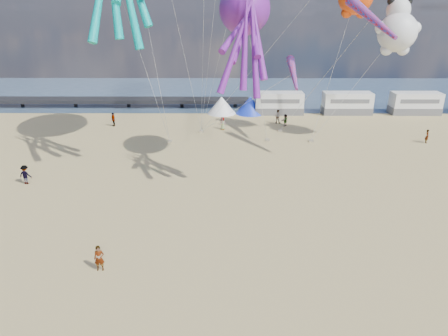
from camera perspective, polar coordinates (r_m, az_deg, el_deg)
ground at (r=20.50m, az=4.32°, el=-20.85°), size 120.00×120.00×0.00m
water at (r=71.36m, az=1.42°, el=10.76°), size 120.00×120.00×0.00m
pier at (r=66.00m, az=-23.81°, el=8.86°), size 60.00×3.00×0.50m
motorhome_0 at (r=56.85m, az=7.84°, el=9.18°), size 6.60×2.50×3.00m
motorhome_1 at (r=58.84m, az=17.16°, el=8.85°), size 6.60×2.50×3.00m
motorhome_2 at (r=62.23m, az=25.65°, el=8.34°), size 6.60×2.50×3.00m
tent_white at (r=56.44m, az=-0.36°, el=8.98°), size 4.00×4.00×2.40m
tent_blue at (r=56.53m, az=3.75°, el=8.95°), size 4.00×4.00×2.40m
standing_person at (r=24.09m, az=-17.40°, el=-12.21°), size 0.61×0.45×1.56m
beachgoer_0 at (r=48.91m, az=-0.19°, el=6.41°), size 0.67×0.59×1.55m
beachgoer_1 at (r=52.07m, az=7.65°, el=7.31°), size 0.99×0.80×1.76m
beachgoer_2 at (r=37.50m, az=-26.51°, el=-0.85°), size 0.90×0.76×1.66m
beachgoer_3 at (r=52.26m, az=-15.54°, el=6.72°), size 1.17×1.26×1.71m
beachgoer_4 at (r=51.00m, az=8.74°, el=6.78°), size 0.82×0.92×1.50m
beachgoer_5 at (r=49.23m, az=27.03°, el=4.05°), size 0.76×1.48×1.52m
sandbag_a at (r=44.71m, az=-7.76°, el=3.80°), size 0.50×0.35×0.22m
sandbag_b at (r=45.05m, az=6.20°, el=4.02°), size 0.50×0.35×0.22m
sandbag_c at (r=45.43m, az=12.34°, el=3.78°), size 0.50×0.35×0.22m
sandbag_d at (r=48.73m, az=8.06°, el=5.32°), size 0.50×0.35×0.22m
sandbag_e at (r=47.96m, az=-3.26°, el=5.23°), size 0.50×0.35×0.22m
kite_octopus_purple at (r=34.56m, az=2.96°, el=21.76°), size 5.28×9.66×10.48m
kite_panda at (r=44.68m, az=23.52°, el=17.36°), size 4.75×4.49×6.46m
windsock_mid at (r=37.76m, az=20.33°, el=19.46°), size 3.46×6.57×6.69m
windsock_right at (r=43.92m, az=9.88°, el=13.18°), size 1.03×5.29×5.27m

